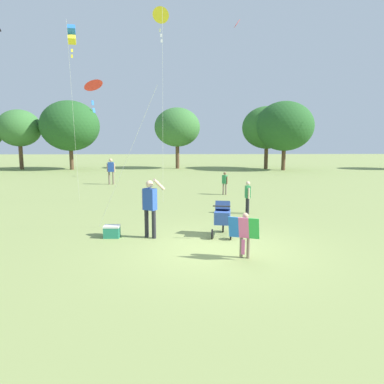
% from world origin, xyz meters
% --- Properties ---
extents(ground_plane, '(120.00, 120.00, 0.00)m').
position_xyz_m(ground_plane, '(0.00, 0.00, 0.00)').
color(ground_plane, '#849351').
extents(treeline_distant, '(44.16, 6.57, 6.32)m').
position_xyz_m(treeline_distant, '(-1.75, 24.60, 3.86)').
color(treeline_distant, brown).
rests_on(treeline_distant, ground).
extents(child_with_butterfly_kite, '(0.72, 0.49, 1.09)m').
position_xyz_m(child_with_butterfly_kite, '(0.60, -0.80, 0.66)').
color(child_with_butterfly_kite, '#7F705B').
rests_on(child_with_butterfly_kite, ground).
extents(person_adult_flyer, '(0.66, 0.47, 1.72)m').
position_xyz_m(person_adult_flyer, '(-1.77, 1.05, 0.99)').
color(person_adult_flyer, '#232328').
rests_on(person_adult_flyer, ground).
extents(stroller, '(0.64, 1.12, 1.03)m').
position_xyz_m(stroller, '(0.31, 1.23, 0.61)').
color(stroller, black).
rests_on(stroller, ground).
extents(kite_adult_black, '(2.40, 1.52, 4.58)m').
position_xyz_m(kite_adult_black, '(-3.51, 2.31, 4.35)').
color(kite_adult_black, red).
rests_on(kite_adult_black, ground).
extents(kite_orange_delta, '(0.84, 2.98, 7.68)m').
position_xyz_m(kite_orange_delta, '(-5.61, 7.49, 7.24)').
color(kite_orange_delta, blue).
rests_on(kite_orange_delta, ground).
extents(kite_green_novelty, '(0.74, 1.66, 8.21)m').
position_xyz_m(kite_green_novelty, '(-1.71, 6.88, 7.80)').
color(kite_green_novelty, yellow).
rests_on(kite_green_novelty, ground).
extents(distant_kites_cluster, '(33.46, 14.13, 10.47)m').
position_xyz_m(distant_kites_cluster, '(1.75, 21.23, 12.67)').
color(distant_kites_cluster, purple).
extents(person_red_shirt, '(0.28, 0.30, 1.15)m').
position_xyz_m(person_red_shirt, '(1.31, 8.98, 0.68)').
color(person_red_shirt, '#7F705B').
rests_on(person_red_shirt, ground).
extents(person_sitting_far, '(0.52, 0.22, 1.61)m').
position_xyz_m(person_sitting_far, '(-5.28, 13.33, 0.95)').
color(person_sitting_far, '#7F705B').
rests_on(person_sitting_far, ground).
extents(person_couple_left, '(0.18, 0.40, 1.23)m').
position_xyz_m(person_couple_left, '(1.60, 4.26, 0.73)').
color(person_couple_left, '#232328').
rests_on(person_couple_left, ground).
extents(cooler_box, '(0.45, 0.33, 0.35)m').
position_xyz_m(cooler_box, '(-2.87, 1.10, 0.18)').
color(cooler_box, '#288466').
rests_on(cooler_box, ground).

